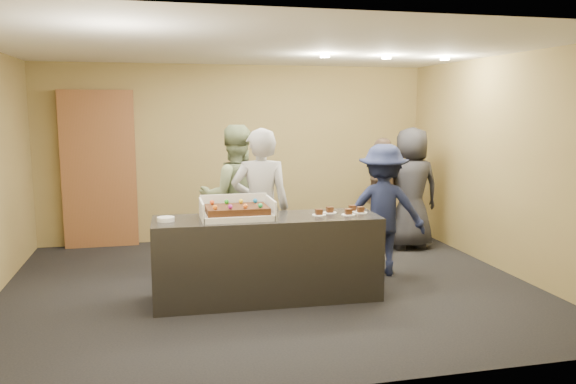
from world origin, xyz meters
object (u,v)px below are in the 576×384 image
object	(u,v)px
person_server_grey	(261,208)
person_navy_man	(383,210)
person_sage_man	(234,197)
plate_stack	(166,219)
person_dark_suit	(411,188)
sheet_cake	(237,209)
serving_counter	(267,258)
storage_cabinet	(99,169)
cake_box	(237,213)
person_brown_extra	(383,194)

from	to	relation	value
person_server_grey	person_navy_man	size ratio (longest dim) A/B	1.13
person_server_grey	person_sage_man	size ratio (longest dim) A/B	0.99
plate_stack	person_server_grey	size ratio (longest dim) A/B	0.10
plate_stack	person_sage_man	size ratio (longest dim) A/B	0.10
person_server_grey	person_dark_suit	distance (m)	2.75
sheet_cake	serving_counter	bearing A→B (deg)	-0.00
person_server_grey	person_sage_man	bearing A→B (deg)	-69.60
storage_cabinet	cake_box	world-z (taller)	storage_cabinet
sheet_cake	person_navy_man	bearing A→B (deg)	17.48
storage_cabinet	person_brown_extra	distance (m)	4.16
cake_box	person_sage_man	distance (m)	1.28
serving_counter	person_sage_man	world-z (taller)	person_sage_man
person_sage_man	person_brown_extra	world-z (taller)	person_sage_man
person_navy_man	cake_box	bearing A→B (deg)	36.94
cake_box	plate_stack	size ratio (longest dim) A/B	4.27
person_navy_man	person_brown_extra	size ratio (longest dim) A/B	0.99
storage_cabinet	person_navy_man	xyz separation A→B (m)	(3.52, -2.26, -0.35)
sheet_cake	person_server_grey	xyz separation A→B (m)	(0.34, 0.45, -0.08)
serving_counter	person_brown_extra	world-z (taller)	person_brown_extra
person_sage_man	serving_counter	bearing A→B (deg)	97.25
serving_counter	person_sage_man	distance (m)	1.39
storage_cabinet	person_server_grey	distance (m)	3.12
cake_box	plate_stack	bearing A→B (deg)	-179.09
sheet_cake	person_brown_extra	world-z (taller)	person_brown_extra
plate_stack	person_brown_extra	xyz separation A→B (m)	(3.07, 1.67, -0.11)
person_sage_man	person_dark_suit	world-z (taller)	person_sage_man
plate_stack	sheet_cake	bearing A→B (deg)	-1.27
person_brown_extra	cake_box	bearing A→B (deg)	-8.99
sheet_cake	person_brown_extra	bearing A→B (deg)	35.72
person_navy_man	person_brown_extra	bearing A→B (deg)	-92.40
person_brown_extra	person_dark_suit	size ratio (longest dim) A/B	0.92
person_navy_man	person_sage_man	bearing A→B (deg)	-1.82
person_sage_man	person_navy_man	distance (m)	1.88
sheet_cake	person_sage_man	xyz separation A→B (m)	(0.15, 1.30, -0.08)
person_sage_man	cake_box	bearing A→B (deg)	82.95
person_server_grey	person_brown_extra	world-z (taller)	person_server_grey
person_navy_man	person_dark_suit	size ratio (longest dim) A/B	0.91
person_server_grey	person_sage_man	distance (m)	0.87
person_sage_man	storage_cabinet	bearing A→B (deg)	-41.55
person_sage_man	person_brown_extra	size ratio (longest dim) A/B	1.13
serving_counter	person_navy_man	xyz separation A→B (m)	(1.56, 0.59, 0.36)
person_dark_suit	person_brown_extra	bearing A→B (deg)	4.87
cake_box	sheet_cake	size ratio (longest dim) A/B	1.17
cake_box	person_server_grey	distance (m)	0.54
sheet_cake	person_brown_extra	distance (m)	2.89
sheet_cake	person_navy_man	size ratio (longest dim) A/B	0.40
person_server_grey	cake_box	bearing A→B (deg)	59.54
sheet_cake	person_navy_man	world-z (taller)	person_navy_man
serving_counter	person_navy_man	bearing A→B (deg)	22.47
person_dark_suit	serving_counter	bearing A→B (deg)	36.19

